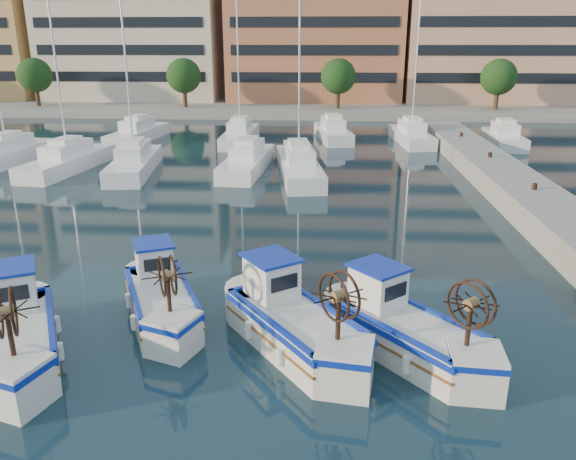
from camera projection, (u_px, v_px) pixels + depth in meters
The scene contains 7 objects.
ground at pixel (216, 352), 15.27m from camera, with size 300.00×300.00×0.00m, color #193142.
waterfront at pixel (379, 16), 72.58m from camera, with size 180.00×40.00×25.60m.
yacht_marina at pixel (238, 148), 41.35m from camera, with size 38.87×23.14×11.50m.
fishing_boat_a at pixel (18, 331), 14.78m from camera, with size 3.67×4.70×2.84m.
fishing_boat_b at pixel (161, 296), 16.96m from camera, with size 3.31×4.46×2.69m.
fishing_boat_c at pixel (292, 320), 15.32m from camera, with size 4.22×4.76×2.94m.
fishing_boat_d at pixel (404, 328), 14.99m from camera, with size 4.20×4.45×2.81m.
Camera 1 is at (2.90, -13.23, 8.05)m, focal length 35.00 mm.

